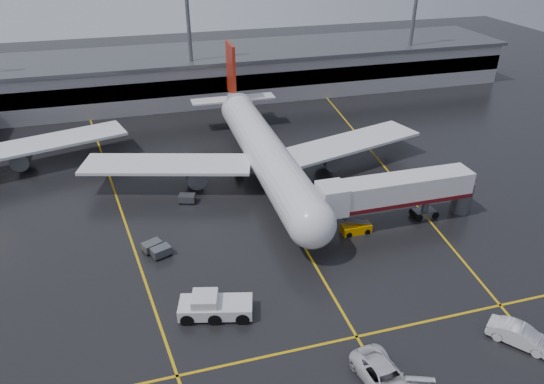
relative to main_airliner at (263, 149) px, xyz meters
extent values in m
plane|color=black|center=(0.00, -9.70, -4.21)|extent=(220.00, 220.00, 0.00)
cube|color=gold|center=(0.00, -9.70, -4.20)|extent=(0.25, 90.00, 0.02)
cube|color=gold|center=(0.00, -31.70, -4.20)|extent=(60.00, 0.25, 0.02)
cube|color=gold|center=(-20.00, 0.30, -4.20)|extent=(9.99, 69.35, 0.02)
cube|color=gold|center=(18.00, 0.30, -4.20)|extent=(7.57, 69.64, 0.02)
cube|color=gray|center=(0.00, 38.30, -0.21)|extent=(120.00, 18.00, 8.00)
cube|color=black|center=(0.00, 29.50, 0.29)|extent=(120.00, 0.40, 3.00)
cube|color=#595B60|center=(0.00, 38.30, 4.09)|extent=(122.00, 19.00, 0.60)
cylinder|color=#595B60|center=(-5.00, 32.30, 8.29)|extent=(0.70, 0.70, 25.00)
cylinder|color=#595B60|center=(40.00, 32.30, 8.29)|extent=(0.70, 0.70, 25.00)
cylinder|color=silver|center=(0.00, -1.70, -0.01)|extent=(5.20, 36.00, 5.20)
sphere|color=silver|center=(0.00, -19.70, -0.01)|extent=(5.20, 5.20, 5.20)
cone|color=silver|center=(0.00, 19.30, 0.59)|extent=(4.94, 8.00, 4.94)
cube|color=maroon|center=(0.00, 20.30, 5.49)|extent=(0.50, 5.50, 8.50)
cube|color=silver|center=(0.00, 19.30, 0.79)|extent=(14.00, 3.00, 0.25)
cube|color=silver|center=(-13.00, 0.30, -0.81)|extent=(22.80, 11.83, 0.40)
cube|color=silver|center=(13.00, 0.30, -0.81)|extent=(22.80, 11.83, 0.40)
cylinder|color=#595B60|center=(-9.50, -0.70, -2.21)|extent=(2.60, 4.50, 2.60)
cylinder|color=#595B60|center=(9.50, -0.70, -2.21)|extent=(2.60, 4.50, 2.60)
cylinder|color=#595B60|center=(0.00, -16.70, -3.21)|extent=(0.56, 0.56, 2.00)
cylinder|color=#595B60|center=(-3.20, 1.30, -3.21)|extent=(0.56, 0.56, 2.00)
cylinder|color=#595B60|center=(3.20, 1.30, -3.21)|extent=(0.56, 0.56, 2.00)
cylinder|color=black|center=(0.00, -16.70, -3.76)|extent=(0.40, 1.10, 1.10)
cylinder|color=black|center=(-3.20, 1.30, -3.66)|extent=(1.00, 1.40, 1.40)
cylinder|color=black|center=(3.20, 1.30, -3.66)|extent=(1.00, 1.40, 1.40)
cube|color=silver|center=(-29.00, 12.30, -0.81)|extent=(22.80, 11.83, 0.40)
cylinder|color=#595B60|center=(-32.50, 11.30, -2.21)|extent=(2.60, 4.50, 2.60)
cube|color=silver|center=(12.00, -15.70, 0.19)|extent=(18.00, 3.20, 3.00)
cube|color=#520C12|center=(12.00, -15.70, -1.11)|extent=(18.00, 3.30, 0.50)
cube|color=silver|center=(3.80, -15.70, 0.19)|extent=(3.00, 3.40, 3.30)
cylinder|color=#595B60|center=(16.00, -15.70, -2.71)|extent=(0.80, 0.80, 3.00)
cube|color=#595B60|center=(16.00, -15.70, -3.76)|extent=(2.60, 1.60, 0.90)
cylinder|color=#595B60|center=(21.00, -15.70, -2.21)|extent=(2.40, 2.40, 4.00)
cylinder|color=black|center=(14.90, -15.70, -3.76)|extent=(0.90, 1.80, 0.90)
cylinder|color=black|center=(17.10, -15.70, -3.76)|extent=(0.90, 1.80, 0.90)
cube|color=silver|center=(-11.26, -25.63, -3.36)|extent=(7.09, 4.22, 1.14)
cube|color=silver|center=(-12.18, -25.40, -2.41)|extent=(2.77, 2.77, 0.95)
cube|color=black|center=(-12.18, -25.40, -2.41)|extent=(2.49, 2.49, 0.85)
cylinder|color=black|center=(-13.65, -25.02, -3.69)|extent=(1.90, 3.06, 1.23)
cylinder|color=black|center=(-11.26, -25.63, -3.69)|extent=(1.90, 3.06, 1.23)
cylinder|color=black|center=(-8.88, -26.25, -3.69)|extent=(1.90, 3.06, 1.23)
cube|color=#D98900|center=(6.65, -16.63, -3.69)|extent=(3.42, 1.45, 1.04)
cube|color=#595B60|center=(6.65, -16.63, -2.70)|extent=(3.29, 0.88, 1.19)
cylinder|color=black|center=(5.52, -16.64, -3.93)|extent=(0.67, 1.61, 0.66)
cylinder|color=black|center=(7.79, -16.63, -3.93)|extent=(0.67, 1.61, 0.66)
imported|color=silver|center=(-0.13, -37.09, -3.31)|extent=(3.79, 6.82, 1.81)
imported|color=silver|center=(13.01, -36.15, -3.33)|extent=(4.76, 5.34, 1.76)
cube|color=#595B60|center=(-15.33, -15.15, -3.56)|extent=(2.34, 1.95, 0.90)
cylinder|color=black|center=(-15.88, -15.91, -4.03)|extent=(0.40, 0.20, 0.40)
cylinder|color=black|center=(-14.40, -15.31, -4.03)|extent=(0.40, 0.20, 0.40)
cylinder|color=black|center=(-16.26, -14.99, -4.03)|extent=(0.40, 0.20, 0.40)
cylinder|color=black|center=(-14.77, -14.39, -4.03)|extent=(0.40, 0.20, 0.40)
cube|color=#595B60|center=(-16.18, -13.92, -3.56)|extent=(2.36, 2.02, 0.90)
cylinder|color=black|center=(-16.70, -14.71, -4.03)|extent=(0.40, 0.20, 0.40)
cylinder|color=black|center=(-15.24, -14.04, -4.03)|extent=(0.40, 0.20, 0.40)
cylinder|color=black|center=(-17.12, -13.80, -4.03)|extent=(0.40, 0.20, 0.40)
cylinder|color=black|center=(-15.66, -13.13, -4.03)|extent=(0.40, 0.20, 0.40)
cube|color=#595B60|center=(-11.17, -4.48, -3.56)|extent=(2.31, 1.87, 0.90)
cylinder|color=black|center=(-12.08, -4.69, -4.03)|extent=(0.40, 0.20, 0.40)
cylinder|color=black|center=(-10.57, -5.21, -4.03)|extent=(0.40, 0.20, 0.40)
cylinder|color=black|center=(-11.76, -3.75, -4.03)|extent=(0.40, 0.20, 0.40)
cylinder|color=black|center=(-10.25, -4.26, -4.03)|extent=(0.40, 0.20, 0.40)
camera|label=1|loc=(-15.73, -60.22, 27.90)|focal=32.96mm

